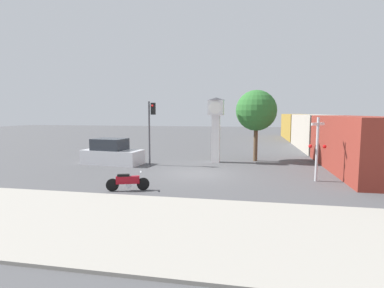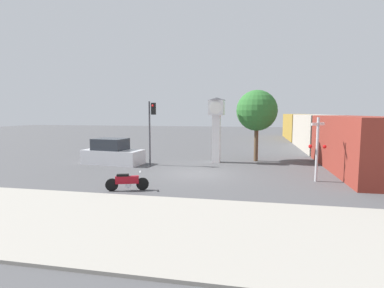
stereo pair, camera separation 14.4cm
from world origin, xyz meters
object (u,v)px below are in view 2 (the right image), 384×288
Objects in this scene: street_tree at (257,111)px; traffic_light at (151,122)px; clock_tower at (216,119)px; freight_train at (315,132)px; parked_car at (112,153)px; railroad_crossing_signal at (317,147)px; motorcycle at (127,182)px.

traffic_light is at bearing -155.74° from street_tree.
clock_tower reaches higher than traffic_light.
traffic_light is at bearing -137.13° from freight_train.
traffic_light is at bearing 8.45° from parked_car.
parked_car is at bearing 167.17° from railroad_crossing_signal.
motorcycle is 0.44× the size of traffic_light.
railroad_crossing_signal is at bearing -16.62° from traffic_light.
motorcycle is at bearing -157.77° from railroad_crossing_signal.
railroad_crossing_signal is at bearing -5.35° from parked_car.
freight_train is 7.74× the size of parked_car.
clock_tower is 7.81m from parked_car.
clock_tower reaches higher than freight_train.
traffic_light is at bearing -153.67° from clock_tower.
parked_car is (-4.00, 6.66, 0.33)m from motorcycle.
motorcycle is 0.44× the size of parked_car.
parked_car is (-7.13, -2.13, -2.38)m from clock_tower.
clock_tower is (3.14, 8.79, 2.70)m from motorcycle.
parked_car is at bearing -163.35° from clock_tower.
parked_car is at bearing 102.28° from motorcycle.
freight_train is at bearing 44.71° from parked_car.
railroad_crossing_signal is (-2.78, -14.98, 0.16)m from freight_train.
motorcycle is at bearing -109.62° from clock_tower.
railroad_crossing_signal is 0.77× the size of parked_car.
parked_car is (-2.92, -0.05, -2.26)m from traffic_light.
freight_train is at bearing 48.71° from clock_tower.
traffic_light is (-1.08, 6.71, 2.58)m from motorcycle.
motorcycle is 0.41× the size of clock_tower.
parked_car is (-15.81, -12.01, -0.95)m from freight_train.
parked_car is (-10.00, -3.24, -3.01)m from street_tree.
traffic_light is 1.29× the size of railroad_crossing_signal.
street_tree is at bearing 25.44° from parked_car.
street_tree is (2.87, 1.11, 0.63)m from clock_tower.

